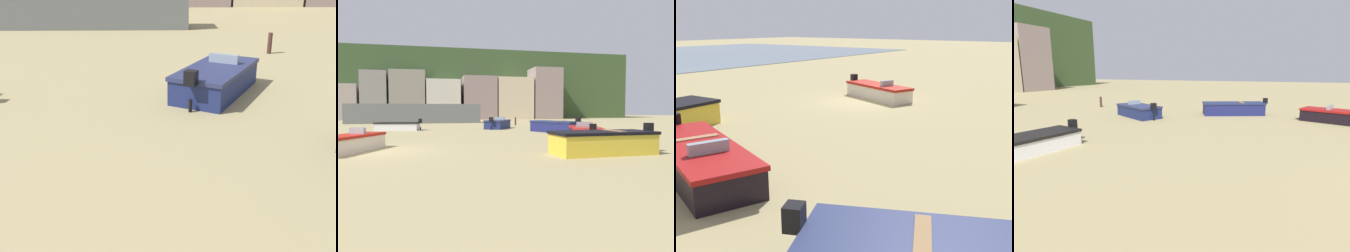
{
  "view_description": "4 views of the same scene",
  "coord_description": "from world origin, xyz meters",
  "views": [
    {
      "loc": [
        6.62,
        3.73,
        3.69
      ],
      "look_at": [
        6.8,
        11.43,
        0.54
      ],
      "focal_mm": 41.49,
      "sensor_mm": 36.0,
      "label": 1
    },
    {
      "loc": [
        2.68,
        -14.35,
        1.82
      ],
      "look_at": [
        7.44,
        7.32,
        0.68
      ],
      "focal_mm": 33.32,
      "sensor_mm": 36.0,
      "label": 2
    },
    {
      "loc": [
        16.87,
        10.95,
        3.76
      ],
      "look_at": [
        6.9,
        3.78,
        0.66
      ],
      "focal_mm": 42.95,
      "sensor_mm": 36.0,
      "label": 3
    },
    {
      "loc": [
        -8.3,
        5.1,
        3.23
      ],
      "look_at": [
        4.15,
        10.33,
        0.51
      ],
      "focal_mm": 29.2,
      "sensor_mm": 36.0,
      "label": 4
    }
  ],
  "objects": [
    {
      "name": "boat_black_1",
      "position": [
        11.09,
        2.25,
        0.42
      ],
      "size": [
        3.27,
        5.3,
        1.14
      ],
      "rotation": [
        0.0,
        0.0,
        5.94
      ],
      "color": "black",
      "rests_on": "ground"
    },
    {
      "name": "ground_plane",
      "position": [
        0.0,
        0.0,
        0.0
      ],
      "size": [
        160.0,
        160.0,
        0.0
      ],
      "primitive_type": "plane",
      "color": "tan"
    },
    {
      "name": "boat_cream_7",
      "position": [
        -1.14,
        0.2,
        0.39
      ],
      "size": [
        2.64,
        4.39,
        1.06
      ],
      "rotation": [
        0.0,
        0.0,
        5.92
      ],
      "color": "beige",
      "rests_on": "ground"
    }
  ]
}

